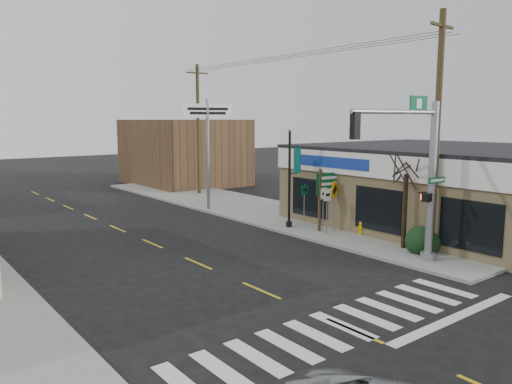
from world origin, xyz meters
TOP-DOWN VIEW (x-y plane):
  - ground at (0.00, 0.00)m, footprint 140.00×140.00m
  - sidewalk_right at (9.00, 13.00)m, footprint 6.00×38.00m
  - center_line at (0.00, 8.00)m, footprint 0.12×56.00m
  - crosswalk at (0.00, 0.40)m, footprint 11.00×2.20m
  - thrift_store at (14.50, 6.00)m, footprint 12.00×14.00m
  - bldg_distant_right at (12.00, 30.00)m, footprint 8.00×10.00m
  - traffic_signal_pole at (6.45, 2.48)m, footprint 5.01×0.38m
  - guide_sign at (8.20, 8.74)m, footprint 1.77×0.14m
  - fire_hydrant at (8.50, 6.98)m, footprint 0.21×0.21m
  - ped_crossing_sign at (8.20, 8.48)m, footprint 0.98×0.07m
  - lamp_post at (7.01, 10.43)m, footprint 0.67×0.52m
  - dance_center_sign at (6.50, 17.42)m, footprint 3.16×0.20m
  - bare_tree at (8.03, 4.23)m, footprint 2.40×2.40m
  - shrub_front at (7.94, 3.32)m, footprint 1.27×1.27m
  - shrub_back at (10.66, 8.03)m, footprint 1.08×1.08m
  - utility_pole_near at (8.16, 2.97)m, footprint 1.69×0.25m
  - utility_pole_far at (9.50, 23.43)m, footprint 1.64×0.25m

SIDE VIEW (x-z plane):
  - ground at x=0.00m, z-range 0.00..0.00m
  - center_line at x=0.00m, z-range 0.00..0.01m
  - crosswalk at x=0.00m, z-range 0.00..0.01m
  - sidewalk_right at x=9.00m, z-range 0.00..0.13m
  - fire_hydrant at x=8.50m, z-range 0.16..0.82m
  - shrub_back at x=10.66m, z-range 0.13..0.94m
  - shrub_front at x=7.94m, z-range 0.13..1.08m
  - ped_crossing_sign at x=8.20m, z-range 0.61..3.12m
  - thrift_store at x=14.50m, z-range 0.00..4.00m
  - guide_sign at x=8.20m, z-range 0.57..3.66m
  - bldg_distant_right at x=12.00m, z-range 0.00..5.60m
  - lamp_post at x=7.01m, z-range 0.54..5.67m
  - bare_tree at x=8.03m, z-range 1.50..6.30m
  - traffic_signal_pole at x=6.45m, z-range 0.73..7.08m
  - utility_pole_far at x=9.50m, z-range 0.25..9.70m
  - utility_pole_near at x=8.16m, z-range 0.25..9.98m
  - dance_center_sign at x=6.50m, z-range 1.84..8.56m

